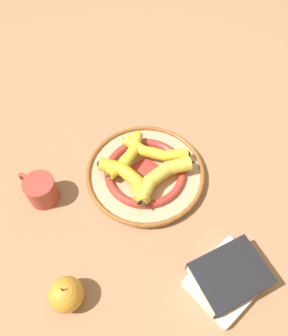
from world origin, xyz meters
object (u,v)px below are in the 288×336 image
(book_stack, at_px, (228,278))
(apple, at_px, (66,294))
(banana_d, at_px, (154,151))
(coffee_mug, at_px, (41,189))
(banana_c, at_px, (127,157))
(banana_b, at_px, (128,178))
(decorative_bowl, at_px, (144,172))
(banana_a, at_px, (162,176))

(book_stack, distance_m, apple, 0.37)
(banana_d, xyz_separation_m, coffee_mug, (0.27, -0.18, -0.01))
(banana_d, height_order, coffee_mug, coffee_mug)
(banana_d, distance_m, coffee_mug, 0.33)
(coffee_mug, bearing_deg, book_stack, -172.35)
(banana_c, height_order, book_stack, book_stack)
(banana_b, xyz_separation_m, banana_c, (-0.06, -0.05, -0.00))
(decorative_bowl, xyz_separation_m, banana_c, (0.00, -0.06, 0.03))
(coffee_mug, bearing_deg, banana_a, -140.33)
(decorative_bowl, distance_m, apple, 0.38)
(banana_b, bearing_deg, decorative_bowl, -90.45)
(banana_c, distance_m, banana_d, 0.08)
(decorative_bowl, height_order, coffee_mug, coffee_mug)
(book_stack, bearing_deg, banana_c, -87.82)
(banana_b, height_order, banana_c, banana_b)
(banana_b, xyz_separation_m, book_stack, (0.08, 0.34, -0.02))
(banana_b, distance_m, banana_c, 0.07)
(book_stack, bearing_deg, apple, -28.06)
(coffee_mug, relative_size, apple, 1.38)
(banana_b, height_order, banana_d, banana_b)
(coffee_mug, bearing_deg, apple, 144.95)
(decorative_bowl, height_order, banana_a, banana_a)
(decorative_bowl, relative_size, banana_a, 1.62)
(banana_b, relative_size, coffee_mug, 1.56)
(decorative_bowl, height_order, banana_b, banana_b)
(banana_a, height_order, banana_d, banana_a)
(banana_c, relative_size, banana_d, 0.93)
(banana_b, bearing_deg, banana_d, -82.21)
(banana_b, bearing_deg, apple, 110.91)
(banana_a, bearing_deg, banana_d, -116.07)
(apple, bearing_deg, banana_b, -169.19)
(decorative_bowl, relative_size, banana_c, 1.83)
(banana_a, distance_m, coffee_mug, 0.33)
(banana_a, xyz_separation_m, banana_d, (-0.06, -0.07, -0.00))
(banana_a, relative_size, book_stack, 1.04)
(banana_a, xyz_separation_m, banana_c, (0.00, -0.12, -0.00))
(banana_b, distance_m, apple, 0.32)
(apple, bearing_deg, banana_c, -164.21)
(banana_a, relative_size, banana_b, 1.06)
(decorative_bowl, bearing_deg, coffee_mug, -41.35)
(banana_a, xyz_separation_m, book_stack, (0.14, 0.27, -0.02))
(decorative_bowl, bearing_deg, banana_b, -10.56)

